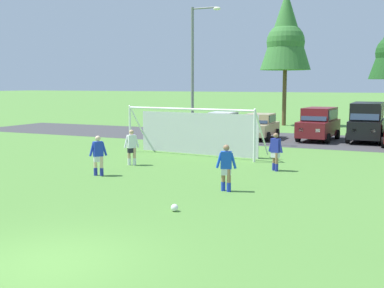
# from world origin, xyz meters

# --- Properties ---
(ground_plane) EXTENTS (400.00, 400.00, 0.00)m
(ground_plane) POSITION_xyz_m (0.00, 15.00, 0.00)
(ground_plane) COLOR #518438
(parking_lot_strip) EXTENTS (52.00, 8.40, 0.01)m
(parking_lot_strip) POSITION_xyz_m (0.00, 24.73, 0.00)
(parking_lot_strip) COLOR #3D3D3F
(parking_lot_strip) RESTS_ON ground
(soccer_ball) EXTENTS (0.22, 0.22, 0.22)m
(soccer_ball) POSITION_xyz_m (0.52, 4.81, 0.11)
(soccer_ball) COLOR white
(soccer_ball) RESTS_ON ground
(soccer_goal) EXTENTS (7.55, 2.53, 2.57)m
(soccer_goal) POSITION_xyz_m (-3.70, 15.61, 1.29)
(soccer_goal) COLOR white
(soccer_goal) RESTS_ON ground
(player_striker_near) EXTENTS (0.55, 0.61, 1.64)m
(player_striker_near) POSITION_xyz_m (-4.97, 11.32, 0.82)
(player_striker_near) COLOR tan
(player_striker_near) RESTS_ON ground
(player_midfield_center) EXTENTS (0.71, 0.33, 1.64)m
(player_midfield_center) POSITION_xyz_m (1.43, 12.64, 0.82)
(player_midfield_center) COLOR #936B4C
(player_midfield_center) RESTS_ON ground
(player_winger_left) EXTENTS (0.75, 0.35, 1.64)m
(player_winger_left) POSITION_xyz_m (0.93, 7.98, 0.82)
(player_winger_left) COLOR #936B4C
(player_winger_left) RESTS_ON ground
(player_winger_right) EXTENTS (0.57, 0.59, 1.64)m
(player_winger_right) POSITION_xyz_m (-4.83, 8.54, 0.82)
(player_winger_right) COLOR beige
(player_winger_right) RESTS_ON ground
(parked_car_slot_far_left) EXTENTS (2.22, 4.29, 1.72)m
(parked_car_slot_far_left) POSITION_xyz_m (-5.75, 24.93, 0.88)
(parked_car_slot_far_left) COLOR silver
(parked_car_slot_far_left) RESTS_ON ground
(parked_car_slot_left) EXTENTS (2.15, 4.26, 1.72)m
(parked_car_slot_left) POSITION_xyz_m (-2.76, 24.14, 0.88)
(parked_car_slot_left) COLOR tan
(parked_car_slot_left) RESTS_ON ground
(parked_car_slot_center_left) EXTENTS (2.35, 4.71, 2.16)m
(parked_car_slot_center_left) POSITION_xyz_m (1.01, 25.02, 1.11)
(parked_car_slot_center_left) COLOR maroon
(parked_car_slot_center_left) RESTS_ON ground
(parked_car_slot_center) EXTENTS (2.26, 4.83, 2.52)m
(parked_car_slot_center) POSITION_xyz_m (3.95, 25.64, 1.34)
(parked_car_slot_center) COLOR black
(parked_car_slot_center) RESTS_ON ground
(tree_left_edge) EXTENTS (4.47, 4.47, 11.92)m
(tree_left_edge) POSITION_xyz_m (-3.99, 35.67, 8.20)
(tree_left_edge) COLOR brown
(tree_left_edge) RESTS_ON ground
(street_lamp) EXTENTS (2.00, 0.32, 8.34)m
(street_lamp) POSITION_xyz_m (-5.68, 19.92, 4.31)
(street_lamp) COLOR slate
(street_lamp) RESTS_ON ground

